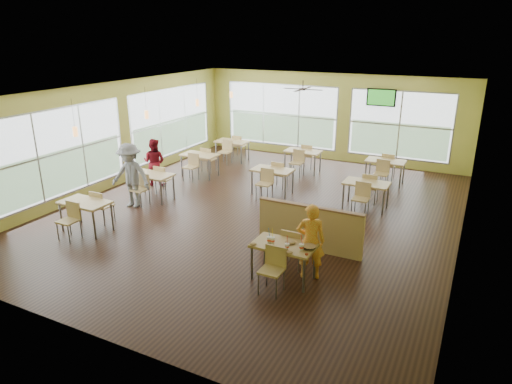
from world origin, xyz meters
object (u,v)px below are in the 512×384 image
food_basket (309,247)px  man_plaid (311,241)px  main_table (284,250)px  half_wall_divider (310,228)px

food_basket → man_plaid: bearing=105.5°
main_table → half_wall_divider: 1.45m
half_wall_divider → food_basket: bearing=-70.3°
half_wall_divider → main_table: bearing=-90.0°
main_table → food_basket: size_ratio=5.73×
half_wall_divider → food_basket: (0.51, -1.41, 0.26)m
half_wall_divider → food_basket: size_ratio=9.05×
main_table → man_plaid: 0.55m
main_table → food_basket: 0.53m
man_plaid → food_basket: man_plaid is taller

